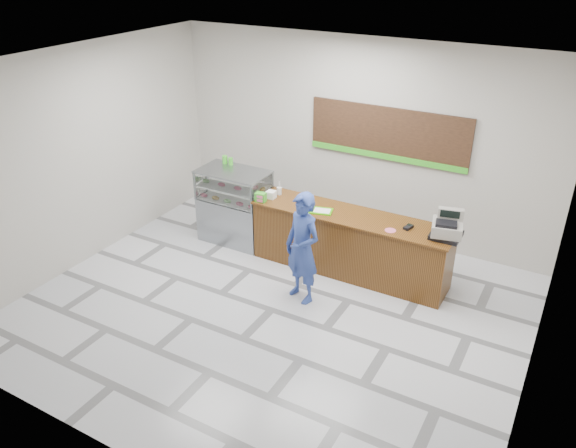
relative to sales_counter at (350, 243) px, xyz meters
The scene contains 16 objects.
floor 1.72m from the sales_counter, 109.54° to the right, with size 7.00×7.00×0.00m, color silver.
back_wall 1.98m from the sales_counter, 110.77° to the left, with size 7.00×7.00×0.00m, color #BCB7AD.
ceiling 3.41m from the sales_counter, 109.54° to the right, with size 7.00×7.00×0.00m, color silver.
sales_counter is the anchor object (origin of this frame).
display_case 2.23m from the sales_counter, behind, with size 1.22×0.72×1.33m.
menu_board 2.00m from the sales_counter, 90.00° to the left, with size 2.80×0.06×0.90m.
cash_register 1.63m from the sales_counter, ahead, with size 0.51×0.53×0.40m.
card_terminal 1.07m from the sales_counter, ahead, with size 0.08×0.17×0.04m, color black.
serving_tray 0.71m from the sales_counter, 165.38° to the right, with size 0.41×0.34×0.02m.
napkin_box 1.54m from the sales_counter, behind, with size 0.14×0.14×0.12m, color white.
straw_cup 1.50m from the sales_counter, behind, with size 0.08×0.08×0.13m, color silver.
promo_box 1.63m from the sales_counter, 169.80° to the right, with size 0.17×0.12×0.15m, color green.
donut_decal 0.90m from the sales_counter, 15.69° to the right, with size 0.17×0.17×0.00m, color #E05C7F.
green_cup_left 2.71m from the sales_counter, behind, with size 0.09×0.09×0.14m, color green.
green_cup_right 2.59m from the sales_counter, behind, with size 0.08×0.08×0.12m, color green.
customer 1.14m from the sales_counter, 106.59° to the right, with size 0.63×0.41×1.72m, color #2E4698.
Camera 1 is at (3.53, -5.79, 4.91)m, focal length 35.00 mm.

